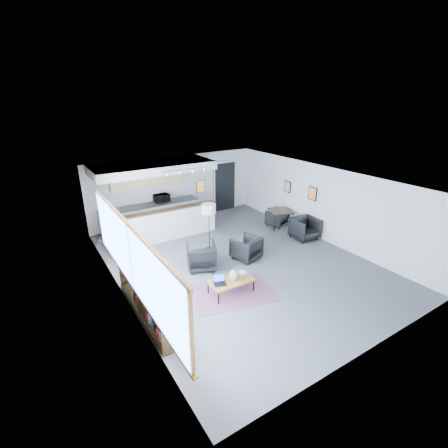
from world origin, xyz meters
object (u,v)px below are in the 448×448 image
armchair_left (201,255)px  ceramic_pot (235,275)px  dining_table (280,212)px  laptop (219,281)px  coffee_table (231,281)px  floor_lamp (209,210)px  book_stack (241,273)px  dining_chair_near (305,229)px  dining_chair_far (277,218)px  microwave (162,197)px  armchair_right (246,247)px

armchair_left → ceramic_pot: bearing=117.0°
dining_table → laptop: bearing=-148.1°
coffee_table → laptop: size_ratio=3.03×
coffee_table → armchair_left: armchair_left is taller
laptop → floor_lamp: 2.90m
laptop → book_stack: (0.70, 0.04, -0.02)m
floor_lamp → ceramic_pot: bearing=-105.4°
laptop → dining_table: dining_table is taller
armchair_left → dining_chair_near: 4.13m
dining_table → dining_chair_far: dining_table is taller
armchair_left → microwave: (0.38, 3.90, 0.69)m
armchair_right → armchair_left: bearing=-23.5°
laptop → dining_table: (4.43, 2.76, 0.18)m
coffee_table → dining_chair_far: size_ratio=1.87×
armchair_right → dining_table: bearing=-167.6°
ceramic_pot → microwave: microwave is taller
armchair_left → microwave: microwave is taller
floor_lamp → dining_chair_near: bearing=-17.8°
dining_chair_near → armchair_left: bearing=-177.9°
microwave → armchair_right: bearing=-81.2°
laptop → dining_chair_near: dining_chair_near is taller
coffee_table → dining_chair_near: 4.36m
coffee_table → dining_table: (4.10, 2.79, 0.28)m
book_stack → armchair_left: 1.53m
book_stack → microwave: bearing=90.3°
book_stack → armchair_left: bearing=105.3°
floor_lamp → dining_chair_near: floor_lamp is taller
armchair_left → armchair_right: size_ratio=1.07×
armchair_left → dining_chair_far: size_ratio=1.39×
dining_table → microwave: (-3.75, 2.66, 0.50)m
dining_table → dining_chair_far: bearing=90.0°
ceramic_pot → floor_lamp: floor_lamp is taller
ceramic_pot → dining_chair_near: size_ratio=0.37×
ceramic_pot → book_stack: ceramic_pot is taller
book_stack → armchair_right: 1.67m
dining_chair_near → dining_chair_far: bearing=93.3°
coffee_table → armchair_right: bearing=43.6°
microwave → laptop: bearing=-103.3°
coffee_table → dining_chair_far: 5.06m
dining_table → dining_chair_far: size_ratio=1.68×
laptop → floor_lamp: bearing=84.1°
armchair_left → coffee_table: bearing=113.5°
coffee_table → armchair_left: bearing=91.5°
dining_table → ceramic_pot: bearing=-144.9°
book_stack → armchair_left: armchair_left is taller
ceramic_pot → book_stack: size_ratio=0.83×
armchair_right → microwave: (-1.10, 4.10, 0.72)m
laptop → microwave: (0.68, 5.42, 0.68)m
book_stack → microwave: size_ratio=0.57×
coffee_table → microwave: bearing=86.9°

